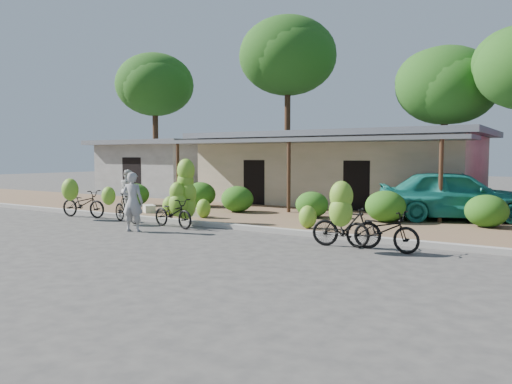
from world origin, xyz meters
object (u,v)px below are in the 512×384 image
at_px(bike_far_left, 81,201).
at_px(bike_center, 180,201).
at_px(tree_far_center, 286,55).
at_px(sack_far, 149,209).
at_px(bike_far_right, 382,230).
at_px(bystander, 128,190).
at_px(teal_van, 455,195).
at_px(tree_back_left, 154,84).
at_px(tree_center_right, 442,84).
at_px(bike_left, 124,206).
at_px(vendor, 133,202).
at_px(bike_right, 345,220).
at_px(sack_near, 192,212).

height_order(bike_far_left, bike_center, bike_center).
relative_size(tree_far_center, sack_far, 14.15).
xyz_separation_m(bike_far_right, bystander, (-11.22, 2.45, 0.43)).
bearing_deg(bike_far_left, bike_center, -96.84).
bearing_deg(teal_van, bike_far_right, 152.46).
distance_m(tree_back_left, tree_center_right, 17.38).
height_order(bike_left, teal_van, teal_van).
bearing_deg(teal_van, sack_far, 87.41).
distance_m(tree_center_right, vendor, 18.23).
height_order(bike_right, bystander, bystander).
bearing_deg(sack_near, bike_left, -126.20).
distance_m(bike_left, bike_far_right, 9.01).
relative_size(bike_center, teal_van, 0.44).
bearing_deg(sack_far, bike_far_right, -12.77).
xyz_separation_m(tree_back_left, teal_van, (19.56, -6.11, -5.93)).
relative_size(sack_near, vendor, 0.47).
distance_m(tree_center_right, bike_right, 16.76).
distance_m(bike_far_right, bystander, 11.49).
bearing_deg(bike_right, tree_back_left, 45.58).
bearing_deg(bike_right, sack_far, 64.58).
xyz_separation_m(tree_back_left, bike_far_right, (19.04, -12.15, -6.41)).
distance_m(tree_far_center, tree_center_right, 9.32).
relative_size(tree_center_right, bike_far_left, 3.90).
relative_size(tree_far_center, bike_far_left, 5.23).
relative_size(bike_far_left, bystander, 1.25).
bearing_deg(bike_far_left, bystander, -15.94).
distance_m(bike_center, bike_right, 6.03).
height_order(tree_far_center, teal_van, tree_far_center).
xyz_separation_m(bike_far_left, bike_left, (2.46, -0.18, -0.04)).
xyz_separation_m(tree_back_left, sack_near, (11.43, -10.06, -6.64)).
height_order(tree_back_left, tree_far_center, tree_far_center).
bearing_deg(tree_center_right, bike_right, -85.77).
height_order(vendor, teal_van, teal_van).
relative_size(bike_right, vendor, 1.00).
height_order(tree_far_center, bike_far_right, tree_far_center).
relative_size(tree_back_left, bike_far_left, 4.33).
xyz_separation_m(tree_far_center, vendor, (3.69, -16.18, -7.46)).
relative_size(tree_back_left, bystander, 5.43).
height_order(tree_back_left, sack_near, tree_back_left).
bearing_deg(bike_far_right, bike_left, 94.71).
bearing_deg(bike_far_right, tree_far_center, 41.89).
bearing_deg(vendor, bike_far_right, 168.33).
bearing_deg(bystander, bike_far_right, -165.56).
height_order(bike_far_left, vendor, vendor).
bearing_deg(bike_right, tree_center_right, -5.96).
relative_size(tree_far_center, bike_far_right, 5.45).
relative_size(bike_left, sack_near, 2.06).
xyz_separation_m(sack_near, bystander, (-3.61, 0.36, 0.66)).
relative_size(tree_far_center, vendor, 5.88).
distance_m(sack_near, teal_van, 9.07).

